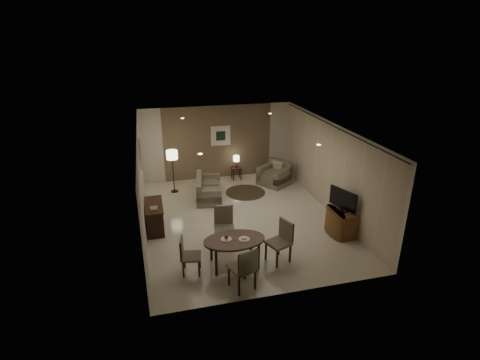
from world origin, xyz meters
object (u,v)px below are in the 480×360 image
object	(u,v)px
chair_right	(278,242)
floor_lamp	(173,172)
chair_far	(224,228)
tv_cabinet	(341,222)
side_table	(236,173)
chair_near	(242,267)
console_desk	(155,217)
chair_left	(191,256)
dining_table	(234,252)
armchair	(274,173)
sofa	(209,188)

from	to	relation	value
chair_right	floor_lamp	world-z (taller)	floor_lamp
chair_far	floor_lamp	bearing A→B (deg)	112.18
tv_cabinet	side_table	bearing A→B (deg)	111.38
chair_near	chair_far	world-z (taller)	chair_far
console_desk	side_table	size ratio (longest dim) A/B	2.65
console_desk	chair_far	distance (m)	2.16
chair_left	floor_lamp	bearing A→B (deg)	10.66
chair_near	side_table	world-z (taller)	chair_near
console_desk	dining_table	size ratio (longest dim) A/B	0.83
chair_far	chair_right	size ratio (longest dim) A/B	1.02
tv_cabinet	armchair	distance (m)	3.80
console_desk	sofa	world-z (taller)	console_desk
dining_table	chair_far	world-z (taller)	chair_far
armchair	floor_lamp	xyz separation A→B (m)	(-3.54, 0.23, 0.32)
tv_cabinet	sofa	size ratio (longest dim) A/B	0.57
sofa	console_desk	bearing A→B (deg)	141.92
tv_cabinet	chair_near	xyz separation A→B (m)	(-3.19, -1.57, 0.16)
tv_cabinet	chair_far	bearing A→B (deg)	177.39
chair_far	chair_left	world-z (taller)	chair_far
tv_cabinet	dining_table	size ratio (longest dim) A/B	0.62
chair_near	floor_lamp	xyz separation A→B (m)	(-0.96, 5.55, 0.23)
console_desk	floor_lamp	size ratio (longest dim) A/B	0.81
chair_left	side_table	xyz separation A→B (m)	(2.36, 5.38, -0.22)
sofa	chair_left	bearing A→B (deg)	173.73
chair_left	side_table	bearing A→B (deg)	-12.87
console_desk	floor_lamp	distance (m)	2.61
tv_cabinet	chair_left	size ratio (longest dim) A/B	1.02
console_desk	dining_table	xyz separation A→B (m)	(1.74, -2.20, -0.04)
chair_far	chair_left	bearing A→B (deg)	-127.94
chair_far	floor_lamp	distance (m)	3.95
sofa	dining_table	bearing A→B (deg)	-171.82
chair_far	sofa	world-z (taller)	chair_far
sofa	chair_right	bearing A→B (deg)	-157.08
sofa	chair_near	bearing A→B (deg)	-172.15
chair_near	chair_right	distance (m)	1.32
chair_right	armchair	xyz separation A→B (m)	(1.49, 4.57, -0.09)
chair_right	armchair	distance (m)	4.80
dining_table	chair_near	size ratio (longest dim) A/B	1.42
sofa	armchair	world-z (taller)	armchair
chair_right	sofa	bearing A→B (deg)	172.62
dining_table	sofa	world-z (taller)	sofa
sofa	side_table	distance (m)	1.93
tv_cabinet	armchair	bearing A→B (deg)	99.31
side_table	floor_lamp	size ratio (longest dim) A/B	0.31
chair_far	side_table	distance (m)	4.69
side_table	sofa	bearing A→B (deg)	-131.80
dining_table	chair_right	bearing A→B (deg)	-6.34
tv_cabinet	chair_near	distance (m)	3.55
chair_right	sofa	world-z (taller)	chair_right
chair_far	chair_right	xyz separation A→B (m)	(1.11, -0.97, -0.01)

